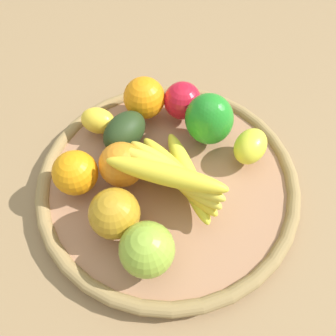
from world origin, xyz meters
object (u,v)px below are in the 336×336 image
object	(u,v)px
orange_2	(122,165)
apple_0	(114,213)
lemon_1	(250,146)
avocado	(125,131)
banana_bunch	(175,174)
apple_1	(182,101)
orange_0	(144,98)
lemon_0	(98,121)
orange_1	(75,173)
bell_pepper	(209,119)
apple_2	(147,249)

from	to	relation	value
orange_2	apple_0	distance (m)	0.09
lemon_1	avocado	bearing A→B (deg)	-166.68
lemon_1	orange_2	bearing A→B (deg)	-147.02
banana_bunch	apple_0	xyz separation A→B (m)	(-0.06, -0.09, -0.01)
apple_0	apple_1	bearing A→B (deg)	86.89
orange_0	apple_1	size ratio (longest dim) A/B	1.11
banana_bunch	avocado	world-z (taller)	banana_bunch
lemon_1	lemon_0	distance (m)	0.28
avocado	apple_0	distance (m)	0.16
orange_1	apple_0	bearing A→B (deg)	-25.18
apple_0	lemon_1	bearing A→B (deg)	52.33
banana_bunch	orange_0	size ratio (longest dim) A/B	2.43
apple_1	bell_pepper	bearing A→B (deg)	-32.06
banana_bunch	orange_2	xyz separation A→B (m)	(-0.09, -0.01, -0.01)
bell_pepper	avocado	bearing A→B (deg)	-149.34
orange_2	apple_0	bearing A→B (deg)	-71.10
orange_1	lemon_0	size ratio (longest dim) A/B	1.13
banana_bunch	apple_2	world-z (taller)	banana_bunch
orange_1	orange_2	size ratio (longest dim) A/B	0.98
orange_1	avocado	size ratio (longest dim) A/B	0.81
lemon_1	lemon_0	xyz separation A→B (m)	(-0.28, -0.04, -0.00)
orange_1	lemon_0	bearing A→B (deg)	102.12
apple_2	apple_0	bearing A→B (deg)	153.39
orange_0	avocado	bearing A→B (deg)	-92.29
apple_0	banana_bunch	bearing A→B (deg)	56.69
avocado	lemon_0	size ratio (longest dim) A/B	1.40
orange_0	apple_1	distance (m)	0.07
apple_2	bell_pepper	bearing A→B (deg)	87.58
lemon_1	apple_0	size ratio (longest dim) A/B	0.94
apple_2	lemon_0	size ratio (longest dim) A/B	1.22
lemon_1	apple_0	distance (m)	0.26
banana_bunch	apple_0	size ratio (longest dim) A/B	2.48
avocado	apple_1	xyz separation A→B (m)	(0.07, 0.10, 0.00)
lemon_1	banana_bunch	bearing A→B (deg)	-130.92
avocado	lemon_0	distance (m)	0.06
banana_bunch	bell_pepper	size ratio (longest dim) A/B	1.94
orange_1	apple_2	size ratio (longest dim) A/B	0.93
orange_1	orange_0	xyz separation A→B (m)	(0.04, 0.19, 0.00)
apple_0	lemon_0	world-z (taller)	apple_0
orange_2	lemon_0	bearing A→B (deg)	137.64
bell_pepper	orange_1	distance (m)	0.24
orange_0	lemon_0	distance (m)	0.10
avocado	apple_2	world-z (taller)	apple_2
lemon_1	apple_0	bearing A→B (deg)	-127.67
banana_bunch	lemon_1	xyz separation A→B (m)	(0.10, 0.11, -0.02)
apple_2	orange_0	bearing A→B (deg)	114.16
lemon_1	apple_1	world-z (taller)	apple_1
banana_bunch	lemon_0	distance (m)	0.19
orange_0	apple_1	xyz separation A→B (m)	(0.07, 0.02, -0.00)
banana_bunch	apple_2	size ratio (longest dim) A/B	2.43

